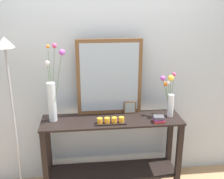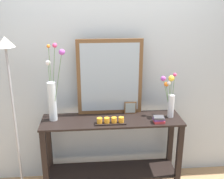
{
  "view_description": "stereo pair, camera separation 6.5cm",
  "coord_description": "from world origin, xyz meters",
  "px_view_note": "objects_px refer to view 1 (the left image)",
  "views": [
    {
      "loc": [
        -0.29,
        -2.61,
        2.07
      ],
      "look_at": [
        0.0,
        0.0,
        1.19
      ],
      "focal_mm": 43.61,
      "sensor_mm": 36.0,
      "label": 1
    },
    {
      "loc": [
        -0.23,
        -2.62,
        2.07
      ],
      "look_at": [
        0.0,
        0.0,
        1.19
      ],
      "focal_mm": 43.61,
      "sensor_mm": 36.0,
      "label": 2
    }
  ],
  "objects_px": {
    "book_stack": "(159,119)",
    "console_table": "(112,147)",
    "tall_vase_left": "(52,96)",
    "floor_lamp": "(11,95)",
    "candle_tray": "(111,121)",
    "picture_frame_small": "(130,108)",
    "mirror_leaning": "(109,78)",
    "vase_right": "(170,96)"
  },
  "relations": [
    {
      "from": "candle_tray",
      "to": "floor_lamp",
      "type": "bearing_deg",
      "value": 175.96
    },
    {
      "from": "mirror_leaning",
      "to": "floor_lamp",
      "type": "relative_size",
      "value": 0.47
    },
    {
      "from": "mirror_leaning",
      "to": "book_stack",
      "type": "xyz_separation_m",
      "value": [
        0.48,
        -0.29,
        -0.38
      ]
    },
    {
      "from": "mirror_leaning",
      "to": "tall_vase_left",
      "type": "bearing_deg",
      "value": -168.0
    },
    {
      "from": "book_stack",
      "to": "console_table",
      "type": "bearing_deg",
      "value": 165.79
    },
    {
      "from": "mirror_leaning",
      "to": "picture_frame_small",
      "type": "relative_size",
      "value": 6.04
    },
    {
      "from": "vase_right",
      "to": "tall_vase_left",
      "type": "bearing_deg",
      "value": 179.12
    },
    {
      "from": "console_table",
      "to": "candle_tray",
      "type": "bearing_deg",
      "value": -103.52
    },
    {
      "from": "vase_right",
      "to": "picture_frame_small",
      "type": "height_order",
      "value": "vase_right"
    },
    {
      "from": "picture_frame_small",
      "to": "book_stack",
      "type": "distance_m",
      "value": 0.36
    },
    {
      "from": "book_stack",
      "to": "floor_lamp",
      "type": "xyz_separation_m",
      "value": [
        -1.47,
        0.08,
        0.29
      ]
    },
    {
      "from": "tall_vase_left",
      "to": "floor_lamp",
      "type": "bearing_deg",
      "value": -168.69
    },
    {
      "from": "book_stack",
      "to": "picture_frame_small",
      "type": "bearing_deg",
      "value": 135.35
    },
    {
      "from": "floor_lamp",
      "to": "console_table",
      "type": "bearing_deg",
      "value": 2.03
    },
    {
      "from": "candle_tray",
      "to": "book_stack",
      "type": "distance_m",
      "value": 0.5
    },
    {
      "from": "tall_vase_left",
      "to": "book_stack",
      "type": "bearing_deg",
      "value": -8.52
    },
    {
      "from": "book_stack",
      "to": "vase_right",
      "type": "bearing_deg",
      "value": 44.5
    },
    {
      "from": "picture_frame_small",
      "to": "floor_lamp",
      "type": "height_order",
      "value": "floor_lamp"
    },
    {
      "from": "floor_lamp",
      "to": "vase_right",
      "type": "bearing_deg",
      "value": 2.07
    },
    {
      "from": "mirror_leaning",
      "to": "tall_vase_left",
      "type": "relative_size",
      "value": 1.02
    },
    {
      "from": "console_table",
      "to": "book_stack",
      "type": "xyz_separation_m",
      "value": [
        0.47,
        -0.12,
        0.37
      ]
    },
    {
      "from": "mirror_leaning",
      "to": "book_stack",
      "type": "height_order",
      "value": "mirror_leaning"
    },
    {
      "from": "console_table",
      "to": "tall_vase_left",
      "type": "xyz_separation_m",
      "value": [
        -0.61,
        0.04,
        0.61
      ]
    },
    {
      "from": "tall_vase_left",
      "to": "picture_frame_small",
      "type": "distance_m",
      "value": 0.85
    },
    {
      "from": "vase_right",
      "to": "floor_lamp",
      "type": "xyz_separation_m",
      "value": [
        -1.61,
        -0.06,
        0.09
      ]
    },
    {
      "from": "vase_right",
      "to": "console_table",
      "type": "bearing_deg",
      "value": -177.85
    },
    {
      "from": "tall_vase_left",
      "to": "vase_right",
      "type": "height_order",
      "value": "tall_vase_left"
    },
    {
      "from": "mirror_leaning",
      "to": "floor_lamp",
      "type": "height_order",
      "value": "floor_lamp"
    },
    {
      "from": "mirror_leaning",
      "to": "candle_tray",
      "type": "relative_size",
      "value": 2.59
    },
    {
      "from": "mirror_leaning",
      "to": "picture_frame_small",
      "type": "distance_m",
      "value": 0.41
    },
    {
      "from": "picture_frame_small",
      "to": "floor_lamp",
      "type": "bearing_deg",
      "value": -171.96
    },
    {
      "from": "tall_vase_left",
      "to": "picture_frame_small",
      "type": "xyz_separation_m",
      "value": [
        0.82,
        0.09,
        -0.21
      ]
    },
    {
      "from": "tall_vase_left",
      "to": "book_stack",
      "type": "xyz_separation_m",
      "value": [
        1.08,
        -0.16,
        -0.24
      ]
    },
    {
      "from": "console_table",
      "to": "tall_vase_left",
      "type": "bearing_deg",
      "value": 176.04
    },
    {
      "from": "tall_vase_left",
      "to": "picture_frame_small",
      "type": "height_order",
      "value": "tall_vase_left"
    },
    {
      "from": "console_table",
      "to": "picture_frame_small",
      "type": "xyz_separation_m",
      "value": [
        0.21,
        0.14,
        0.4
      ]
    },
    {
      "from": "mirror_leaning",
      "to": "candle_tray",
      "type": "xyz_separation_m",
      "value": [
        -0.02,
        -0.27,
        -0.38
      ]
    },
    {
      "from": "vase_right",
      "to": "book_stack",
      "type": "height_order",
      "value": "vase_right"
    },
    {
      "from": "picture_frame_small",
      "to": "mirror_leaning",
      "type": "bearing_deg",
      "value": 171.48
    },
    {
      "from": "vase_right",
      "to": "candle_tray",
      "type": "height_order",
      "value": "vase_right"
    },
    {
      "from": "console_table",
      "to": "tall_vase_left",
      "type": "relative_size",
      "value": 1.84
    },
    {
      "from": "mirror_leaning",
      "to": "picture_frame_small",
      "type": "xyz_separation_m",
      "value": [
        0.22,
        -0.03,
        -0.34
      ]
    }
  ]
}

